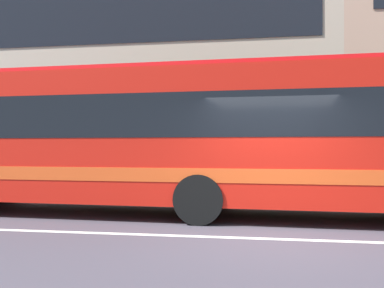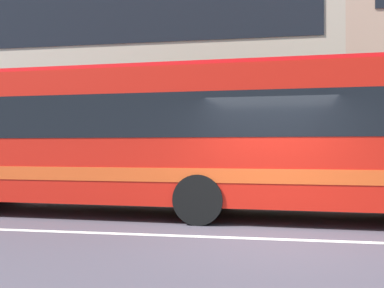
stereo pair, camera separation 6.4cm
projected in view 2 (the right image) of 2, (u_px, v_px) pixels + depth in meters
The scene contains 5 objects.
ground_plane at pixel (271, 239), 7.05m from camera, with size 160.00×160.00×0.00m, color #433D47.
lane_centre_line at pixel (271, 239), 7.05m from camera, with size 60.00×0.16×0.01m, color silver.
hedge_row_far at pixel (291, 186), 12.67m from camera, with size 12.66×1.10×0.74m, color #28511E.
apartment_block_left at pixel (133, 62), 22.03m from camera, with size 19.36×9.78×11.91m.
transit_bus at pixel (175, 135), 9.64m from camera, with size 12.36×2.96×3.28m.
Camera 2 is at (-0.13, -7.18, 1.53)m, focal length 39.64 mm.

